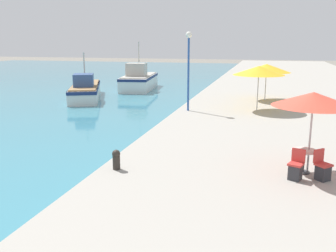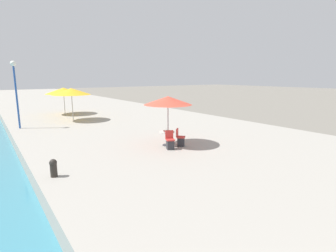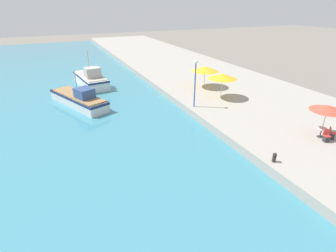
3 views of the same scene
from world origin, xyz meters
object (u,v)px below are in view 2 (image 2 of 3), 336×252
(cafe_chair_right, at_px, (170,143))
(cafe_table, at_px, (167,135))
(cafe_umbrella_white, at_px, (71,91))
(cafe_umbrella_striped, at_px, (63,91))
(cafe_chair_left, at_px, (180,140))
(cafe_umbrella_pink, at_px, (168,101))
(mooring_bollard, at_px, (53,167))
(lamppost, at_px, (15,83))

(cafe_chair_right, bearing_deg, cafe_table, -90.00)
(cafe_umbrella_white, relative_size, cafe_chair_right, 3.31)
(cafe_umbrella_striped, height_order, cafe_table, cafe_umbrella_striped)
(cafe_table, xyz_separation_m, cafe_chair_left, (0.50, -0.53, -0.21))
(cafe_umbrella_pink, xyz_separation_m, cafe_chair_left, (0.35, -0.61, -2.00))
(cafe_umbrella_striped, distance_m, cafe_chair_left, 15.74)
(mooring_bollard, relative_size, lamppost, 0.14)
(cafe_umbrella_striped, bearing_deg, cafe_chair_right, -86.17)
(lamppost, bearing_deg, mooring_bollard, -90.52)
(cafe_chair_right, bearing_deg, cafe_umbrella_striped, -64.74)
(cafe_table, bearing_deg, cafe_chair_left, -46.58)
(cafe_umbrella_striped, xyz_separation_m, cafe_chair_right, (1.05, -15.67, -1.88))
(cafe_table, height_order, cafe_chair_right, cafe_chair_right)
(cafe_umbrella_pink, relative_size, cafe_chair_left, 2.80)
(cafe_umbrella_pink, relative_size, cafe_umbrella_striped, 0.78)
(cafe_umbrella_white, bearing_deg, cafe_umbrella_striped, 84.28)
(cafe_umbrella_pink, xyz_separation_m, mooring_bollard, (-5.93, -1.29, -1.98))
(cafe_chair_left, xyz_separation_m, cafe_chair_right, (-0.76, -0.15, 0.00))
(cafe_chair_left, xyz_separation_m, lamppost, (-6.18, 10.13, 2.77))
(cafe_umbrella_pink, height_order, cafe_umbrella_white, cafe_umbrella_white)
(cafe_chair_right, bearing_deg, cafe_umbrella_white, -61.29)
(cafe_umbrella_white, bearing_deg, mooring_bollard, -108.64)
(cafe_table, height_order, cafe_chair_left, cafe_chair_left)
(cafe_umbrella_pink, bearing_deg, lamppost, 121.52)
(lamppost, bearing_deg, cafe_chair_right, -62.17)
(lamppost, bearing_deg, cafe_chair_left, -58.59)
(cafe_chair_right, distance_m, mooring_bollard, 5.55)
(cafe_umbrella_white, xyz_separation_m, cafe_chair_right, (1.47, -11.49, -2.02))
(cafe_umbrella_white, xyz_separation_m, mooring_bollard, (-4.05, -12.01, -2.00))
(cafe_chair_left, distance_m, cafe_chair_right, 0.78)
(cafe_umbrella_pink, height_order, cafe_chair_right, cafe_umbrella_pink)
(cafe_umbrella_white, height_order, cafe_chair_left, cafe_umbrella_white)
(cafe_umbrella_white, bearing_deg, cafe_table, -80.90)
(cafe_chair_left, xyz_separation_m, mooring_bollard, (-6.28, -0.68, 0.02))
(cafe_umbrella_striped, relative_size, cafe_chair_left, 3.60)
(cafe_umbrella_white, bearing_deg, lamppost, -162.97)
(cafe_umbrella_pink, relative_size, mooring_bollard, 3.90)
(cafe_umbrella_striped, height_order, cafe_chair_right, cafe_umbrella_striped)
(cafe_chair_right, relative_size, lamppost, 0.20)
(cafe_table, bearing_deg, mooring_bollard, -168.28)
(cafe_umbrella_pink, height_order, lamppost, lamppost)
(cafe_umbrella_pink, relative_size, cafe_chair_right, 2.80)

